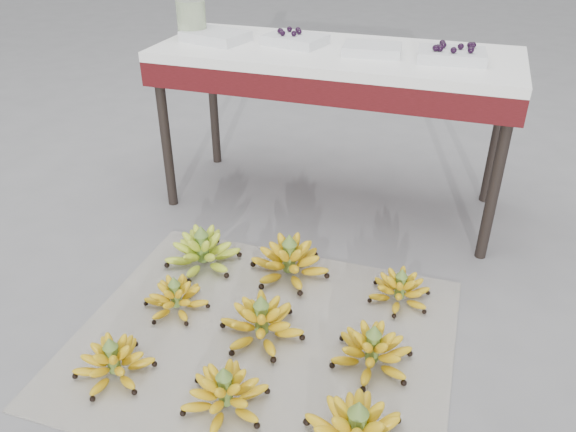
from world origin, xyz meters
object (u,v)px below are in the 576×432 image
(bunch_front_center, at_px, (225,393))
(bunch_back_left, at_px, (203,251))
(tray_right, at_px, (372,49))
(bunch_mid_center, at_px, (262,322))
(bunch_mid_right, at_px, (372,351))
(tray_far_right, at_px, (451,55))
(tray_far_left, at_px, (216,36))
(vendor_table, at_px, (335,69))
(glass_jar, at_px, (192,19))
(tray_left, at_px, (295,39))
(bunch_back_center, at_px, (289,261))
(bunch_back_right, at_px, (400,290))
(bunch_mid_left, at_px, (176,298))
(bunch_front_left, at_px, (114,362))
(newspaper_mat, at_px, (263,339))

(bunch_front_center, distance_m, bunch_back_left, 0.74)
(bunch_front_center, bearing_deg, tray_right, 71.07)
(bunch_back_left, bearing_deg, bunch_mid_center, -50.84)
(bunch_mid_right, bearing_deg, bunch_back_left, 147.11)
(tray_far_right, bearing_deg, tray_right, 179.84)
(tray_far_left, bearing_deg, vendor_table, 2.83)
(tray_right, xyz_separation_m, glass_jar, (-0.83, 0.02, 0.06))
(tray_left, distance_m, tray_far_right, 0.67)
(tray_far_right, bearing_deg, bunch_back_center, -127.81)
(bunch_back_right, height_order, vendor_table, vendor_table)
(bunch_back_center, relative_size, glass_jar, 1.99)
(bunch_mid_center, height_order, bunch_mid_right, bunch_mid_center)
(bunch_back_right, bearing_deg, bunch_mid_left, -167.27)
(bunch_mid_center, distance_m, bunch_back_right, 0.54)
(bunch_back_center, height_order, tray_far_left, tray_far_left)
(bunch_mid_left, relative_size, tray_right, 1.05)
(bunch_back_center, bearing_deg, vendor_table, 93.35)
(vendor_table, height_order, tray_left, tray_left)
(bunch_front_left, bearing_deg, tray_far_right, 48.59)
(bunch_mid_right, distance_m, tray_left, 1.39)
(newspaper_mat, height_order, bunch_mid_center, bunch_mid_center)
(bunch_front_center, relative_size, bunch_back_right, 1.17)
(bunch_mid_center, xyz_separation_m, vendor_table, (-0.03, 1.00, 0.59))
(bunch_mid_center, bearing_deg, tray_far_left, 141.70)
(bunch_back_left, distance_m, glass_jar, 1.06)
(bunch_mid_center, height_order, bunch_back_left, bunch_back_left)
(bunch_mid_right, xyz_separation_m, tray_far_right, (0.07, 0.98, 0.70))
(vendor_table, distance_m, tray_far_left, 0.55)
(tray_far_left, relative_size, tray_far_right, 1.11)
(bunch_front_center, distance_m, bunch_mid_center, 0.32)
(bunch_front_center, xyz_separation_m, bunch_back_right, (0.41, 0.66, -0.01))
(bunch_mid_right, distance_m, bunch_back_center, 0.55)
(bunch_mid_center, bearing_deg, bunch_front_left, -119.19)
(tray_left, xyz_separation_m, tray_right, (0.35, -0.06, -0.00))
(bunch_mid_left, distance_m, bunch_back_left, 0.28)
(bunch_front_center, height_order, glass_jar, glass_jar)
(bunch_back_center, bearing_deg, bunch_mid_left, -131.76)
(bunch_mid_center, bearing_deg, glass_jar, 146.25)
(bunch_front_left, xyz_separation_m, bunch_front_center, (0.38, -0.01, 0.00))
(bunch_back_right, distance_m, tray_left, 1.17)
(bunch_back_right, height_order, tray_left, tray_left)
(vendor_table, xyz_separation_m, tray_far_right, (0.48, -0.03, 0.11))
(bunch_mid_center, distance_m, bunch_mid_right, 0.38)
(newspaper_mat, xyz_separation_m, bunch_mid_right, (0.37, -0.00, 0.06))
(tray_far_right, bearing_deg, bunch_mid_right, -94.09)
(bunch_front_center, height_order, bunch_mid_left, bunch_front_center)
(tray_far_left, bearing_deg, newspaper_mat, -59.62)
(tray_far_left, xyz_separation_m, tray_far_right, (1.02, -0.00, 0.00))
(vendor_table, bearing_deg, bunch_mid_center, -88.55)
(vendor_table, relative_size, tray_right, 6.15)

